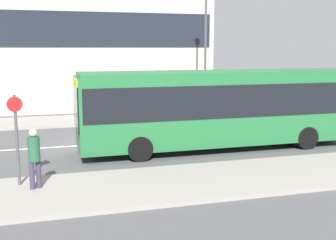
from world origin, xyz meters
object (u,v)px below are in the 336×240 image
(city_bus, at_px, (218,104))
(bus_stop_sign, at_px, (16,133))
(pedestrian_near_stop, at_px, (34,155))
(street_lamp, at_px, (206,33))
(parked_car_0, at_px, (327,108))

(city_bus, xyz_separation_m, bus_stop_sign, (-7.71, -3.23, -0.16))
(pedestrian_near_stop, xyz_separation_m, bus_stop_sign, (-0.48, 0.47, 0.57))
(city_bus, height_order, street_lamp, street_lamp)
(pedestrian_near_stop, bearing_deg, street_lamp, -153.93)
(city_bus, bearing_deg, parked_car_0, 33.59)
(bus_stop_sign, bearing_deg, parked_car_0, 26.79)
(pedestrian_near_stop, distance_m, street_lamp, 15.22)
(pedestrian_near_stop, height_order, bus_stop_sign, bus_stop_sign)
(pedestrian_near_stop, bearing_deg, bus_stop_sign, -67.78)
(parked_car_0, height_order, street_lamp, street_lamp)
(city_bus, distance_m, pedestrian_near_stop, 8.16)
(street_lamp, bearing_deg, parked_car_0, -16.63)
(city_bus, relative_size, parked_car_0, 2.90)
(parked_car_0, xyz_separation_m, bus_stop_sign, (-17.09, -8.63, 1.07))
(bus_stop_sign, bearing_deg, pedestrian_near_stop, -44.21)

